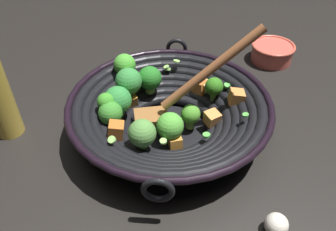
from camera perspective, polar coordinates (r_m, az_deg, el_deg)
ground_plane at (r=0.74m, az=0.24°, el=-2.67°), size 4.00×4.00×0.00m
wok at (r=0.71m, az=-0.02°, el=0.82°), size 0.44×0.42×0.24m
prep_bowl at (r=1.01m, az=17.05°, el=10.15°), size 0.12×0.12×0.05m
garlic_bulb at (r=0.60m, az=17.69°, el=-17.01°), size 0.04×0.04×0.04m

